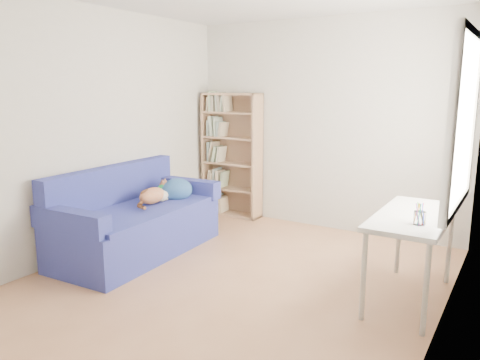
{
  "coord_description": "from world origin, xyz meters",
  "views": [
    {
      "loc": [
        2.19,
        -3.49,
        1.78
      ],
      "look_at": [
        -0.24,
        0.43,
        0.85
      ],
      "focal_mm": 35.0,
      "sensor_mm": 36.0,
      "label": 1
    }
  ],
  "objects_px": {
    "bookshelf": "(232,160)",
    "pen_cup": "(420,216)",
    "sofa": "(136,221)",
    "desk": "(413,223)"
  },
  "relations": [
    {
      "from": "sofa",
      "to": "pen_cup",
      "type": "xyz_separation_m",
      "value": [
        2.88,
        0.05,
        0.46
      ]
    },
    {
      "from": "pen_cup",
      "to": "bookshelf",
      "type": "bearing_deg",
      "value": 148.18
    },
    {
      "from": "pen_cup",
      "to": "sofa",
      "type": "bearing_deg",
      "value": -178.92
    },
    {
      "from": "sofa",
      "to": "pen_cup",
      "type": "distance_m",
      "value": 2.92
    },
    {
      "from": "bookshelf",
      "to": "pen_cup",
      "type": "bearing_deg",
      "value": -31.82
    },
    {
      "from": "desk",
      "to": "bookshelf",
      "type": "bearing_deg",
      "value": 151.75
    },
    {
      "from": "sofa",
      "to": "desk",
      "type": "height_order",
      "value": "sofa"
    },
    {
      "from": "bookshelf",
      "to": "pen_cup",
      "type": "xyz_separation_m",
      "value": [
        2.81,
        -1.74,
        0.03
      ]
    },
    {
      "from": "bookshelf",
      "to": "pen_cup",
      "type": "height_order",
      "value": "bookshelf"
    },
    {
      "from": "bookshelf",
      "to": "pen_cup",
      "type": "distance_m",
      "value": 3.31
    }
  ]
}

